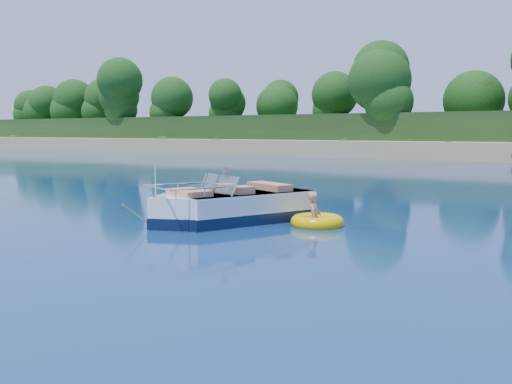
{
  "coord_description": "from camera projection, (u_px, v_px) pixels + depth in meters",
  "views": [
    {
      "loc": [
        6.91,
        -11.8,
        2.41
      ],
      "look_at": [
        -1.05,
        0.28,
        0.85
      ],
      "focal_mm": 40.0,
      "sensor_mm": 36.0,
      "label": 1
    }
  ],
  "objects": [
    {
      "name": "tow_tube",
      "position": [
        317.0,
        222.0,
        14.54
      ],
      "size": [
        1.74,
        1.74,
        0.36
      ],
      "rotation": [
        0.0,
        0.0,
        -0.34
      ],
      "color": "#F4B601",
      "rests_on": "ground"
    },
    {
      "name": "ground",
      "position": [
        286.0,
        230.0,
        13.83
      ],
      "size": [
        160.0,
        160.0,
        0.0
      ],
      "primitive_type": "plane",
      "color": "#0B1A4E",
      "rests_on": "ground"
    },
    {
      "name": "motorboat",
      "position": [
        229.0,
        209.0,
        15.04
      ],
      "size": [
        3.24,
        5.12,
        1.81
      ],
      "rotation": [
        0.0,
        0.0,
        -0.4
      ],
      "color": "white",
      "rests_on": "ground"
    },
    {
      "name": "boy",
      "position": [
        314.0,
        225.0,
        14.56
      ],
      "size": [
        0.59,
        0.82,
        1.48
      ],
      "primitive_type": "imported",
      "rotation": [
        0.0,
        -0.17,
        1.95
      ],
      "color": "tan",
      "rests_on": "ground"
    }
  ]
}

